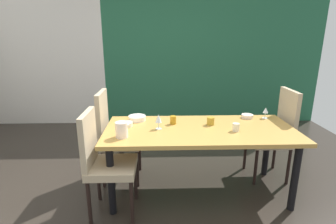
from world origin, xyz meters
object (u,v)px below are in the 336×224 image
Objects in this scene: chair_left_far at (113,133)px; cup_near_shelf at (211,121)px; serving_bowl_near_window at (137,118)px; serving_bowl_east at (127,124)px; pitcher_left at (122,130)px; wine_glass_right at (266,111)px; cup_center at (236,127)px; wine_glass_west at (159,119)px; chair_left_near at (103,158)px; dining_table at (200,136)px; cup_rear at (173,120)px; chair_right_far at (276,131)px; serving_bowl_south at (247,116)px.

cup_near_shelf is at bearing 79.41° from chair_left_far.
serving_bowl_east is at bearing -115.59° from serving_bowl_near_window.
pitcher_left is at bearing -91.07° from serving_bowl_east.
wine_glass_right reaches higher than cup_center.
chair_left_near is at bearing -149.73° from wine_glass_west.
wine_glass_west is 0.80× the size of serving_bowl_near_window.
serving_bowl_near_window is at bearing 130.04° from wine_glass_west.
dining_table is 0.33m from cup_rear.
serving_bowl_near_window is (-0.24, 0.29, -0.08)m from wine_glass_west.
wine_glass_right reaches higher than dining_table.
wine_glass_west is at bearing 59.15° from chair_left_far.
dining_table is 1.82× the size of chair_right_far.
wine_glass_right is (0.80, 0.32, 0.17)m from dining_table.
chair_left_far reaches higher than serving_bowl_south.
cup_near_shelf is (0.89, 0.02, 0.02)m from serving_bowl_east.
chair_left_near is 0.84m from cup_rear.
chair_left_far reaches higher than wine_glass_right.
serving_bowl_south is 1.48m from pitcher_left.
wine_glass_right is 1.54× the size of cup_near_shelf.
chair_left_far is 1.77m from wine_glass_right.
dining_table is 10.03× the size of serving_bowl_near_window.
chair_left_far is 11.92× the size of cup_rear.
serving_bowl_east is (0.19, -0.22, 0.18)m from chair_left_far.
chair_right_far is 0.87m from cup_near_shelf.
serving_bowl_east is 0.66× the size of serving_bowl_near_window.
serving_bowl_east is at bearing -169.57° from serving_bowl_south.
cup_center reaches higher than serving_bowl_east.
chair_right_far is 1.06× the size of chair_left_near.
chair_left_near is 12.56× the size of cup_center.
pitcher_left reaches higher than wine_glass_right.
cup_near_shelf is (0.13, 0.11, 0.12)m from dining_table.
serving_bowl_near_window is 1.45× the size of serving_bowl_south.
chair_left_far is 5.47× the size of serving_bowl_near_window.
chair_left_far is at bearing 162.08° from dining_table.
chair_right_far is at bearing 7.40° from serving_bowl_east.
chair_right_far is at bearing 90.00° from chair_left_far.
cup_near_shelf is at bearing -162.62° from wine_glass_right.
cup_near_shelf is 0.29m from cup_center.
wine_glass_west is at bearing -168.74° from cup_near_shelf.
serving_bowl_east is 0.90m from cup_near_shelf.
dining_table is 24.23× the size of cup_center.
chair_right_far is at bearing 33.39° from cup_center.
serving_bowl_east is at bearing 155.26° from chair_left_near.
cup_rear is 0.66m from cup_center.
cup_rear is 1.11× the size of cup_center.
chair_left_far is 1.05× the size of chair_left_near.
serving_bowl_south is at bearing 112.58° from chair_left_near.
serving_bowl_near_window is (0.28, -0.02, 0.18)m from chair_left_far.
cup_near_shelf is 0.96m from pitcher_left.
serving_bowl_east is (-0.34, 0.09, -0.08)m from wine_glass_west.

